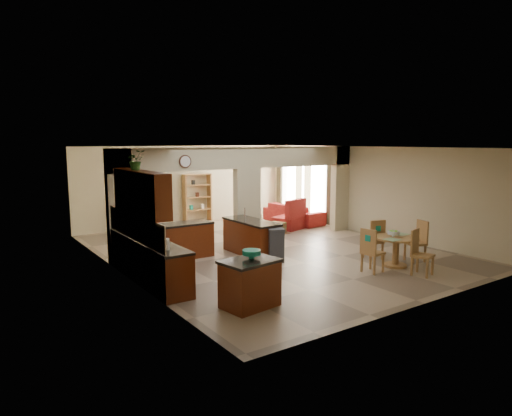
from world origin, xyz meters
TOP-DOWN VIEW (x-y plane):
  - floor at (0.00, 0.00)m, footprint 10.00×10.00m
  - ceiling at (0.00, 0.00)m, footprint 10.00×10.00m
  - wall_back at (0.00, 5.00)m, footprint 8.00×0.00m
  - wall_front at (0.00, -5.00)m, footprint 8.00×0.00m
  - wall_left at (-4.00, 0.00)m, footprint 0.00×10.00m
  - wall_right at (4.00, 0.00)m, footprint 0.00×10.00m
  - partition_left_pier at (-3.70, 1.00)m, footprint 0.60×0.25m
  - partition_center_pier at (0.00, 1.00)m, footprint 0.80×0.25m
  - partition_right_pier at (3.70, 1.00)m, footprint 0.60×0.25m
  - partition_header at (0.00, 1.00)m, footprint 8.00×0.25m
  - kitchen_counter at (-3.26, -0.25)m, footprint 2.52×3.29m
  - upper_cabinets at (-3.82, -0.80)m, footprint 0.35×2.40m
  - peninsula at (-0.60, -0.11)m, footprint 0.70×1.85m
  - wall_clock at (-2.00, 0.85)m, footprint 0.34×0.03m
  - rug at (1.20, 2.10)m, footprint 1.60×1.30m
  - fireplace at (-1.60, 4.83)m, footprint 1.60×0.35m
  - shelving_unit at (0.35, 4.82)m, footprint 1.00×0.32m
  - window_a at (3.97, 2.30)m, footprint 0.02×0.90m
  - window_b at (3.97, 4.00)m, footprint 0.02×0.90m
  - glazed_door at (3.97, 3.15)m, footprint 0.02×0.70m
  - drape_a_left at (3.93, 1.70)m, footprint 0.10×0.28m
  - drape_a_right at (3.93, 2.90)m, footprint 0.10×0.28m
  - drape_b_left at (3.93, 3.40)m, footprint 0.10×0.28m
  - drape_b_right at (3.93, 4.60)m, footprint 0.10×0.28m
  - ceiling_fan at (1.50, 3.00)m, footprint 1.00×1.00m
  - kitchen_island at (-2.77, -3.30)m, footprint 1.10×0.85m
  - teal_bowl at (-2.68, -3.23)m, footprint 0.33×0.33m
  - trash_can at (-0.52, -1.09)m, footprint 0.46×0.44m
  - dining_table at (1.59, -3.04)m, footprint 1.06×1.06m
  - fruit_bowl at (1.56, -2.97)m, footprint 0.28×0.28m
  - sofa at (3.30, 2.91)m, footprint 2.46×1.16m
  - chaise at (2.47, 2.13)m, footprint 1.25×1.13m
  - armchair at (0.96, 2.39)m, footprint 0.98×0.98m
  - ottoman at (1.57, 1.69)m, footprint 0.64×0.64m
  - plant at (-3.82, -0.58)m, footprint 0.38×0.33m
  - chair_north at (1.67, -2.32)m, footprint 0.53×0.53m
  - chair_east at (2.45, -3.03)m, footprint 0.52×0.52m
  - chair_south at (1.46, -3.77)m, footprint 0.52×0.52m
  - chair_west at (0.68, -3.06)m, footprint 0.47×0.47m

SIDE VIEW (x-z plane):
  - floor at x=0.00m, z-range 0.00..0.00m
  - rug at x=1.20m, z-range 0.00..0.01m
  - ottoman at x=1.57m, z-range 0.00..0.36m
  - chaise at x=2.47m, z-range 0.00..0.42m
  - armchair at x=0.96m, z-range 0.00..0.64m
  - sofa at x=3.30m, z-range 0.00..0.69m
  - trash_can at x=-0.52m, z-range 0.00..0.78m
  - kitchen_island at x=-2.77m, z-range 0.00..0.87m
  - peninsula at x=-0.60m, z-range 0.00..0.91m
  - kitchen_counter at x=-3.26m, z-range -0.27..1.20m
  - dining_table at x=1.59m, z-range 0.12..0.85m
  - chair_north at x=1.67m, z-range 0.04..1.07m
  - chair_east at x=2.45m, z-range 0.04..1.07m
  - chair_south at x=1.46m, z-range 0.04..1.07m
  - chair_west at x=0.68m, z-range 0.04..1.07m
  - fireplace at x=-1.60m, z-range 0.01..1.21m
  - fruit_bowl at x=1.56m, z-range 0.72..0.87m
  - shelving_unit at x=0.35m, z-range 0.00..1.80m
  - teal_bowl at x=-2.68m, z-range 0.87..1.03m
  - glazed_door at x=3.97m, z-range 0.00..2.10m
  - partition_center_pier at x=0.00m, z-range 0.00..2.20m
  - drape_a_left at x=3.93m, z-range 0.05..2.35m
  - drape_a_right at x=3.93m, z-range 0.05..2.35m
  - drape_b_left at x=3.93m, z-range 0.05..2.35m
  - drape_b_right at x=3.93m, z-range 0.05..2.35m
  - window_a at x=3.97m, z-range 0.25..2.15m
  - window_b at x=3.97m, z-range 0.25..2.15m
  - partition_left_pier at x=-3.70m, z-range 0.00..2.80m
  - partition_right_pier at x=3.70m, z-range 0.00..2.80m
  - wall_back at x=0.00m, z-range -2.60..5.40m
  - wall_front at x=0.00m, z-range -2.60..5.40m
  - wall_left at x=-4.00m, z-range -3.60..6.40m
  - wall_right at x=4.00m, z-range -3.60..6.40m
  - upper_cabinets at x=-3.82m, z-range 1.47..2.37m
  - wall_clock at x=-2.00m, z-range 2.28..2.62m
  - partition_header at x=0.00m, z-range 2.20..2.80m
  - ceiling_fan at x=1.50m, z-range 2.51..2.61m
  - plant at x=-3.82m, z-range 2.37..2.79m
  - ceiling at x=0.00m, z-range 2.80..2.80m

